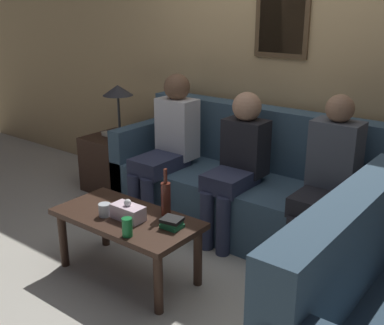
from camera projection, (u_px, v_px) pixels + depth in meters
The scene contains 14 objects.
ground_plane at pixel (214, 250), 3.76m from camera, with size 16.00×16.00×0.00m, color beige.
wall_back at pixel (282, 69), 4.04m from camera, with size 9.00×0.08×2.60m.
couch_main at pixel (250, 190), 4.02m from camera, with size 2.37×0.84×1.00m.
coffee_table at pixel (127, 225), 3.31m from camera, with size 1.04×0.52×0.46m.
side_table_with_lamp at pixel (117, 159), 4.89m from camera, with size 0.54×0.54×1.08m.
wine_bottle at pixel (166, 198), 3.26m from camera, with size 0.07×0.07×0.34m.
drinking_glass at pixel (105, 210), 3.27m from camera, with size 0.08×0.08×0.09m.
book_stack at pixel (172, 223), 3.11m from camera, with size 0.15×0.14×0.07m.
soda_can at pixel (127, 227), 2.99m from camera, with size 0.07×0.07×0.12m.
tissue_box at pixel (128, 212), 3.22m from camera, with size 0.23×0.12×0.15m.
person_left at pixel (168, 141), 4.15m from camera, with size 0.34×0.66×1.26m.
person_middle at pixel (238, 160), 3.76m from camera, with size 0.34×0.59×1.19m.
person_right at pixel (327, 177), 3.35m from camera, with size 0.34×0.59×1.25m.
teddy_bear at pixel (301, 315), 2.75m from camera, with size 0.22×0.22×0.35m.
Camera 1 is at (1.91, -2.74, 1.87)m, focal length 45.00 mm.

